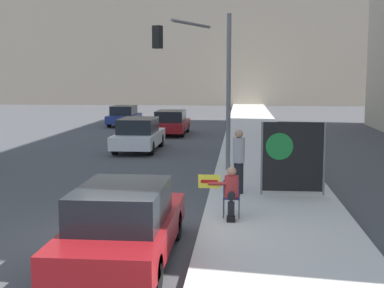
{
  "coord_description": "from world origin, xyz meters",
  "views": [
    {
      "loc": [
        2.35,
        -10.88,
        3.53
      ],
      "look_at": [
        0.91,
        4.95,
        1.49
      ],
      "focal_mm": 50.0,
      "sensor_mm": 36.0,
      "label": 1
    }
  ],
  "objects_px": {
    "protest_banner": "(292,157)",
    "parked_car_curbside": "(123,224)",
    "jogger_on_sidewalk": "(239,161)",
    "car_on_road_midblock": "(171,123)",
    "car_on_road_nearest": "(139,135)",
    "car_on_road_distant": "(124,116)",
    "traffic_light_pole": "(200,65)",
    "seated_protester": "(230,190)"
  },
  "relations": [
    {
      "from": "protest_banner",
      "to": "parked_car_curbside",
      "type": "distance_m",
      "value": 6.55
    },
    {
      "from": "jogger_on_sidewalk",
      "to": "car_on_road_midblock",
      "type": "bearing_deg",
      "value": -80.41
    },
    {
      "from": "parked_car_curbside",
      "to": "jogger_on_sidewalk",
      "type": "bearing_deg",
      "value": 68.53
    },
    {
      "from": "car_on_road_nearest",
      "to": "car_on_road_distant",
      "type": "xyz_separation_m",
      "value": [
        -3.41,
        12.35,
        -0.05
      ]
    },
    {
      "from": "car_on_road_midblock",
      "to": "traffic_light_pole",
      "type": "bearing_deg",
      "value": -77.72
    },
    {
      "from": "car_on_road_nearest",
      "to": "car_on_road_midblock",
      "type": "relative_size",
      "value": 1.01
    },
    {
      "from": "seated_protester",
      "to": "car_on_road_midblock",
      "type": "distance_m",
      "value": 19.67
    },
    {
      "from": "protest_banner",
      "to": "car_on_road_midblock",
      "type": "relative_size",
      "value": 0.45
    },
    {
      "from": "protest_banner",
      "to": "seated_protester",
      "type": "bearing_deg",
      "value": -123.21
    },
    {
      "from": "jogger_on_sidewalk",
      "to": "protest_banner",
      "type": "height_order",
      "value": "protest_banner"
    },
    {
      "from": "protest_banner",
      "to": "traffic_light_pole",
      "type": "relative_size",
      "value": 0.38
    },
    {
      "from": "traffic_light_pole",
      "to": "car_on_road_nearest",
      "type": "distance_m",
      "value": 7.04
    },
    {
      "from": "parked_car_curbside",
      "to": "seated_protester",
      "type": "bearing_deg",
      "value": 55.24
    },
    {
      "from": "protest_banner",
      "to": "traffic_light_pole",
      "type": "bearing_deg",
      "value": 124.35
    },
    {
      "from": "seated_protester",
      "to": "car_on_road_nearest",
      "type": "distance_m",
      "value": 13.06
    },
    {
      "from": "jogger_on_sidewalk",
      "to": "car_on_road_nearest",
      "type": "bearing_deg",
      "value": -68.04
    },
    {
      "from": "traffic_light_pole",
      "to": "parked_car_curbside",
      "type": "height_order",
      "value": "traffic_light_pole"
    },
    {
      "from": "jogger_on_sidewalk",
      "to": "car_on_road_midblock",
      "type": "relative_size",
      "value": 0.4
    },
    {
      "from": "seated_protester",
      "to": "parked_car_curbside",
      "type": "height_order",
      "value": "parked_car_curbside"
    },
    {
      "from": "protest_banner",
      "to": "car_on_road_distant",
      "type": "relative_size",
      "value": 0.5
    },
    {
      "from": "seated_protester",
      "to": "jogger_on_sidewalk",
      "type": "xyz_separation_m",
      "value": [
        0.18,
        2.63,
        0.3
      ]
    },
    {
      "from": "protest_banner",
      "to": "traffic_light_pole",
      "type": "xyz_separation_m",
      "value": [
        -2.94,
        4.3,
        2.64
      ]
    },
    {
      "from": "car_on_road_nearest",
      "to": "parked_car_curbside",
      "type": "bearing_deg",
      "value": -80.22
    },
    {
      "from": "protest_banner",
      "to": "car_on_road_distant",
      "type": "xyz_separation_m",
      "value": [
        -9.66,
        22.0,
        -0.55
      ]
    },
    {
      "from": "seated_protester",
      "to": "car_on_road_nearest",
      "type": "height_order",
      "value": "car_on_road_nearest"
    },
    {
      "from": "jogger_on_sidewalk",
      "to": "parked_car_curbside",
      "type": "bearing_deg",
      "value": 64.2
    },
    {
      "from": "traffic_light_pole",
      "to": "car_on_road_midblock",
      "type": "bearing_deg",
      "value": 102.28
    },
    {
      "from": "traffic_light_pole",
      "to": "car_on_road_midblock",
      "type": "height_order",
      "value": "traffic_light_pole"
    },
    {
      "from": "car_on_road_distant",
      "to": "car_on_road_midblock",
      "type": "bearing_deg",
      "value": -52.82
    },
    {
      "from": "traffic_light_pole",
      "to": "car_on_road_distant",
      "type": "distance_m",
      "value": 19.21
    },
    {
      "from": "parked_car_curbside",
      "to": "car_on_road_distant",
      "type": "distance_m",
      "value": 28.07
    },
    {
      "from": "car_on_road_midblock",
      "to": "car_on_road_distant",
      "type": "xyz_separation_m",
      "value": [
        -4.03,
        5.31,
        -0.01
      ]
    },
    {
      "from": "jogger_on_sidewalk",
      "to": "traffic_light_pole",
      "type": "bearing_deg",
      "value": -75.76
    },
    {
      "from": "seated_protester",
      "to": "jogger_on_sidewalk",
      "type": "distance_m",
      "value": 2.65
    },
    {
      "from": "seated_protester",
      "to": "parked_car_curbside",
      "type": "xyz_separation_m",
      "value": [
        -1.97,
        -2.83,
        -0.07
      ]
    },
    {
      "from": "parked_car_curbside",
      "to": "car_on_road_nearest",
      "type": "height_order",
      "value": "car_on_road_nearest"
    },
    {
      "from": "car_on_road_nearest",
      "to": "protest_banner",
      "type": "bearing_deg",
      "value": -57.07
    },
    {
      "from": "car_on_road_nearest",
      "to": "car_on_road_midblock",
      "type": "distance_m",
      "value": 7.06
    },
    {
      "from": "protest_banner",
      "to": "car_on_road_nearest",
      "type": "xyz_separation_m",
      "value": [
        -6.25,
        9.66,
        -0.49
      ]
    },
    {
      "from": "car_on_road_nearest",
      "to": "car_on_road_distant",
      "type": "height_order",
      "value": "car_on_road_nearest"
    },
    {
      "from": "protest_banner",
      "to": "car_on_road_distant",
      "type": "bearing_deg",
      "value": 113.71
    },
    {
      "from": "seated_protester",
      "to": "car_on_road_midblock",
      "type": "relative_size",
      "value": 0.26
    }
  ]
}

